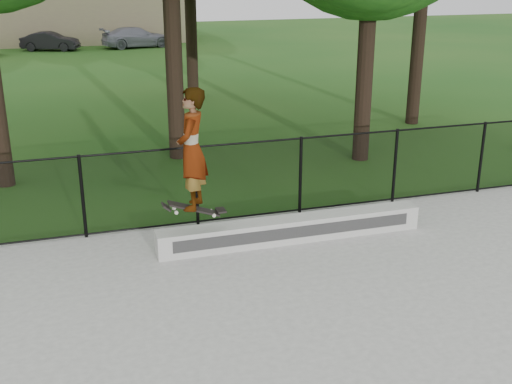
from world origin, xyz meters
TOP-DOWN VIEW (x-y plane):
  - grind_ledge at (-0.61, 4.70)m, footprint 4.69×0.40m
  - car_b at (-4.33, 33.43)m, footprint 3.03×1.92m
  - car_c at (0.48, 33.46)m, footprint 3.89×2.22m
  - skater_airborne at (-2.35, 4.49)m, footprint 0.81×0.82m
  - chainlink_fence at (0.00, 5.90)m, footprint 16.06×0.06m
  - distant_building at (-2.00, 38.00)m, footprint 12.40×6.40m

SIDE VIEW (x-z plane):
  - grind_ledge at x=-0.61m, z-range 0.06..0.47m
  - car_b at x=-4.33m, z-range 0.00..1.03m
  - car_c at x=0.48m, z-range 0.00..1.16m
  - chainlink_fence at x=0.00m, z-range 0.06..1.56m
  - skater_airborne at x=-2.35m, z-range 0.81..2.93m
  - distant_building at x=-2.00m, z-range 0.01..4.31m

